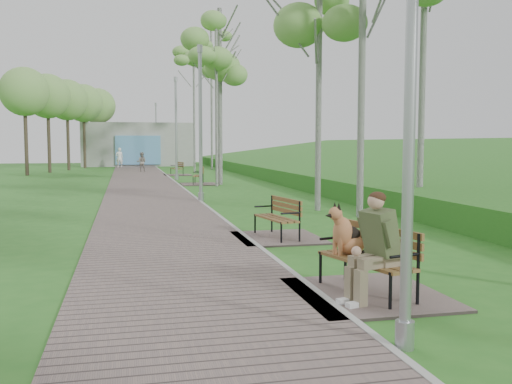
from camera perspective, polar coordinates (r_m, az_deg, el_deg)
walkway at (r=25.73m, az=-10.88°, el=0.09°), size 3.50×67.00×0.04m
kerb at (r=25.85m, az=-7.00°, el=0.17°), size 0.10×67.00×0.05m
embankment at (r=28.31m, az=18.28°, el=0.32°), size 14.00×70.00×1.60m
building_north at (r=55.11m, az=-11.78°, el=4.67°), size 10.00×5.20×4.00m
bench_main at (r=8.17m, az=10.70°, el=-6.91°), size 2.00×2.23×1.75m
bench_second at (r=12.88m, az=2.06°, el=-3.76°), size 1.86×2.07×1.14m
bench_third at (r=29.69m, az=-5.79°, el=1.15°), size 1.83×2.03×1.12m
bench_far at (r=38.36m, az=-7.91°, el=1.97°), size 1.78×1.98×1.09m
lamp_post_near at (r=6.04m, az=15.12°, el=7.41°), size 0.20×0.20×5.22m
lamp_post_second at (r=21.06m, az=-5.57°, el=6.28°), size 0.22×0.22×5.69m
lamp_post_third at (r=33.58m, az=-7.98°, el=5.96°), size 0.23×0.23×5.95m
lamp_post_far at (r=54.70m, az=-9.94°, el=5.50°), size 0.23×0.23×5.90m
pedestrian_near at (r=50.70m, az=-13.50°, el=3.35°), size 0.70×0.53×1.74m
pedestrian_far at (r=43.14m, az=-11.37°, el=2.95°), size 0.79×0.66×1.46m
birch_mid_c at (r=30.01m, az=-3.65°, el=14.82°), size 2.94×2.94×9.31m
birch_far_b at (r=28.63m, az=-4.01°, el=14.01°), size 2.37×2.37×8.50m
birch_distant_a at (r=42.64m, az=-6.25°, el=11.66°), size 2.60×2.60×9.13m
birch_distant_b at (r=46.46m, az=-4.50°, el=13.80°), size 2.88×2.88×11.88m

